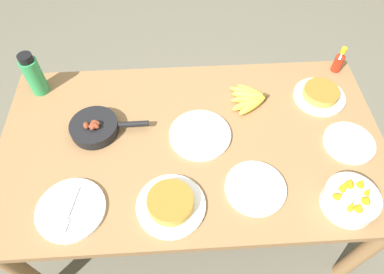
{
  "coord_description": "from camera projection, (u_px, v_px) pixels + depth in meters",
  "views": [
    {
      "loc": [
        -0.05,
        -0.85,
        1.93
      ],
      "look_at": [
        0.0,
        0.0,
        0.75
      ],
      "focal_mm": 32.0,
      "sensor_mm": 36.0,
      "label": 1
    }
  ],
  "objects": [
    {
      "name": "frittata_plate_side",
      "position": [
        171.0,
        204.0,
        1.28
      ],
      "size": [
        0.26,
        0.26,
        0.06
      ],
      "color": "white",
      "rests_on": "dining_table"
    },
    {
      "name": "frittata_plate_center",
      "position": [
        320.0,
        94.0,
        1.6
      ],
      "size": [
        0.24,
        0.24,
        0.06
      ],
      "color": "white",
      "rests_on": "dining_table"
    },
    {
      "name": "fruit_bowl_mango",
      "position": [
        350.0,
        199.0,
        1.27
      ],
      "size": [
        0.2,
        0.2,
        0.13
      ],
      "color": "white",
      "rests_on": "dining_table"
    },
    {
      "name": "dining_table",
      "position": [
        192.0,
        152.0,
        1.55
      ],
      "size": [
        1.66,
        0.93,
        0.72
      ],
      "color": "olive",
      "rests_on": "ground_plane"
    },
    {
      "name": "empty_plate_mid_edge",
      "position": [
        349.0,
        143.0,
        1.46
      ],
      "size": [
        0.22,
        0.22,
        0.02
      ],
      "color": "white",
      "rests_on": "dining_table"
    },
    {
      "name": "hot_sauce_bottle",
      "position": [
        339.0,
        61.0,
        1.69
      ],
      "size": [
        0.05,
        0.05,
        0.14
      ],
      "color": "#B72814",
      "rests_on": "dining_table"
    },
    {
      "name": "empty_plate_near_front",
      "position": [
        255.0,
        188.0,
        1.34
      ],
      "size": [
        0.24,
        0.24,
        0.02
      ],
      "color": "white",
      "rests_on": "dining_table"
    },
    {
      "name": "empty_plate_far_left",
      "position": [
        200.0,
        135.0,
        1.49
      ],
      "size": [
        0.27,
        0.27,
        0.02
      ],
      "color": "white",
      "rests_on": "dining_table"
    },
    {
      "name": "skillet",
      "position": [
        96.0,
        127.0,
        1.48
      ],
      "size": [
        0.34,
        0.21,
        0.08
      ],
      "rotation": [
        0.0,
        0.0,
        0.01
      ],
      "color": "black",
      "rests_on": "dining_table"
    },
    {
      "name": "water_bottle",
      "position": [
        34.0,
        75.0,
        1.57
      ],
      "size": [
        0.08,
        0.08,
        0.22
      ],
      "color": "#2D9351",
      "rests_on": "dining_table"
    },
    {
      "name": "banana_bunch",
      "position": [
        250.0,
        98.0,
        1.6
      ],
      "size": [
        0.19,
        0.21,
        0.04
      ],
      "color": "gold",
      "rests_on": "dining_table"
    },
    {
      "name": "ground_plane",
      "position": [
        192.0,
        209.0,
        2.06
      ],
      "size": [
        14.0,
        14.0,
        0.0
      ],
      "primitive_type": "plane",
      "color": "#666051"
    },
    {
      "name": "empty_plate_far_right",
      "position": [
        71.0,
        210.0,
        1.28
      ],
      "size": [
        0.26,
        0.26,
        0.02
      ],
      "color": "white",
      "rests_on": "dining_table"
    }
  ]
}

